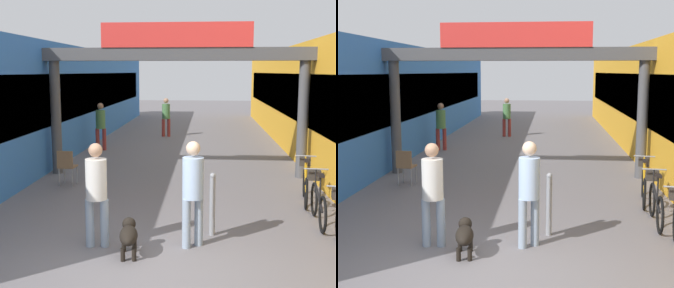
% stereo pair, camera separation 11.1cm
% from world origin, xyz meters
% --- Properties ---
extents(ground_plane, '(80.00, 80.00, 0.00)m').
position_xyz_m(ground_plane, '(0.00, 0.00, 0.00)').
color(ground_plane, slate).
extents(storefront_left, '(3.00, 26.00, 3.68)m').
position_xyz_m(storefront_left, '(-5.09, 11.00, 1.84)').
color(storefront_left, blue).
rests_on(storefront_left, ground_plane).
extents(storefront_right, '(3.00, 26.00, 3.68)m').
position_xyz_m(storefront_right, '(5.09, 11.00, 1.84)').
color(storefront_right, gold).
rests_on(storefront_right, ground_plane).
extents(arcade_sign_gateway, '(7.40, 0.47, 4.09)m').
position_xyz_m(arcade_sign_gateway, '(0.00, 6.31, 2.89)').
color(arcade_sign_gateway, '#4C4C4F').
rests_on(arcade_sign_gateway, ground_plane).
extents(pedestrian_with_dog, '(0.39, 0.36, 1.71)m').
position_xyz_m(pedestrian_with_dog, '(-0.93, 0.92, 0.98)').
color(pedestrian_with_dog, '#8C9EB2').
rests_on(pedestrian_with_dog, ground_plane).
extents(pedestrian_companion, '(0.47, 0.47, 1.74)m').
position_xyz_m(pedestrian_companion, '(0.61, 1.05, 1.00)').
color(pedestrian_companion, '#8C9EB2').
rests_on(pedestrian_companion, ground_plane).
extents(pedestrian_carrying_crate, '(0.41, 0.41, 1.71)m').
position_xyz_m(pedestrian_carrying_crate, '(-3.00, 10.22, 0.98)').
color(pedestrian_carrying_crate, '#99332D').
rests_on(pedestrian_carrying_crate, ground_plane).
extents(pedestrian_elderly_walking, '(0.39, 0.35, 1.68)m').
position_xyz_m(pedestrian_elderly_walking, '(-0.97, 14.03, 0.96)').
color(pedestrian_elderly_walking, '#99332D').
rests_on(pedestrian_elderly_walking, ground_plane).
extents(dog_on_leash, '(0.37, 0.74, 0.53)m').
position_xyz_m(dog_on_leash, '(-0.36, 0.62, 0.33)').
color(dog_on_leash, black).
rests_on(dog_on_leash, ground_plane).
extents(bicycle_black_second, '(0.46, 1.69, 0.98)m').
position_xyz_m(bicycle_black_second, '(2.92, 2.51, 0.44)').
color(bicycle_black_second, black).
rests_on(bicycle_black_second, ground_plane).
extents(bicycle_orange_third, '(0.46, 1.68, 0.98)m').
position_xyz_m(bicycle_orange_third, '(2.98, 3.94, 0.44)').
color(bicycle_orange_third, black).
rests_on(bicycle_orange_third, ground_plane).
extents(bollard_post_metal, '(0.10, 0.10, 1.11)m').
position_xyz_m(bollard_post_metal, '(0.93, 1.62, 0.56)').
color(bollard_post_metal, gray).
rests_on(bollard_post_metal, ground_plane).
extents(cafe_chair_wood_nearer, '(0.43, 0.43, 0.89)m').
position_xyz_m(cafe_chair_wood_nearer, '(-2.65, 4.92, 0.54)').
color(cafe_chair_wood_nearer, gray).
rests_on(cafe_chair_wood_nearer, ground_plane).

